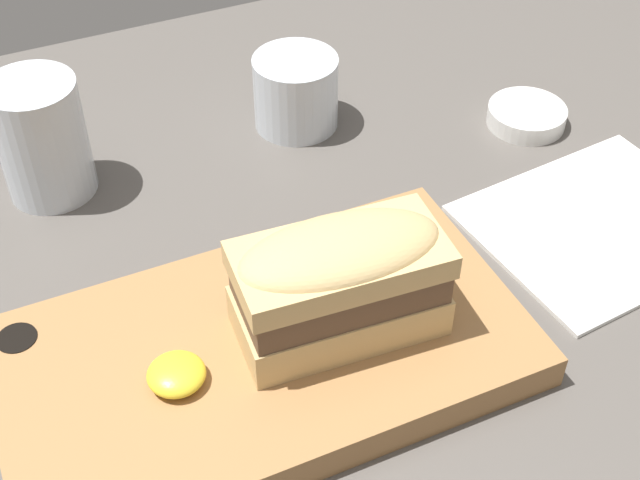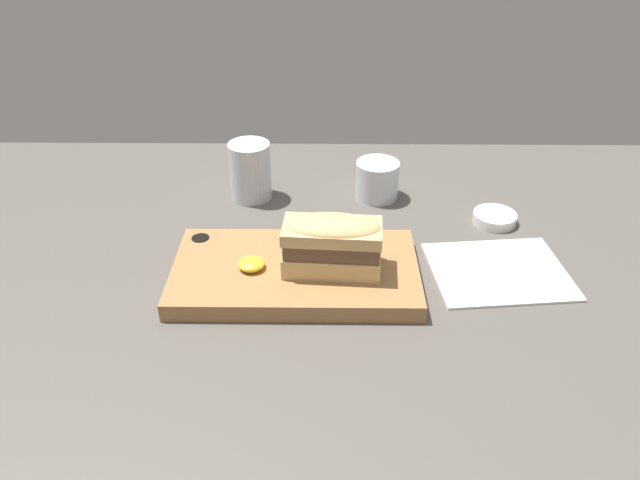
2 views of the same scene
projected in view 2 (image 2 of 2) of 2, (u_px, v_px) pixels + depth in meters
dining_table at (323, 295)px, 92.25cm from camera, size 197.96×105.61×2.00cm
serving_board at (293, 272)px, 93.10cm from camera, size 36.41×20.16×2.80cm
sandwich at (330, 242)px, 89.06cm from camera, size 14.53×7.90×8.60cm
mustard_dollop at (249, 264)px, 91.18cm from camera, size 3.91×3.91×1.56cm
water_glass at (249, 174)px, 113.41cm from camera, size 7.54×7.54×10.60cm
wine_glass at (375, 182)px, 114.25cm from camera, size 7.90×7.90×6.94cm
napkin at (496, 271)px, 95.34cm from camera, size 21.86×18.73×0.40cm
condiment_dish at (492, 218)px, 107.52cm from camera, size 7.39×7.39×1.80cm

